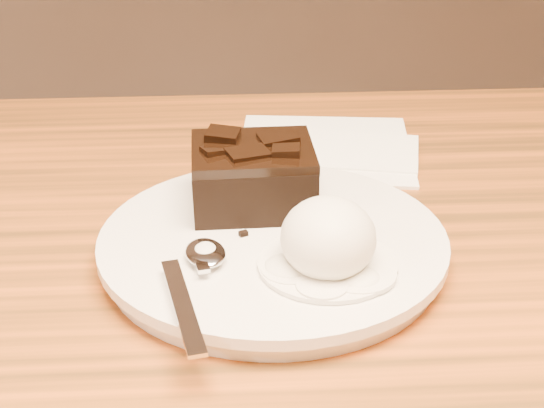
{
  "coord_description": "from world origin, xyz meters",
  "views": [
    {
      "loc": [
        0.06,
        -0.45,
        1.05
      ],
      "look_at": [
        0.09,
        0.06,
        0.79
      ],
      "focal_mm": 54.49,
      "sensor_mm": 36.0,
      "label": 1
    }
  ],
  "objects": [
    {
      "name": "crumb_c",
      "position": [
        0.07,
        0.05,
        0.77
      ],
      "size": [
        0.01,
        0.01,
        0.0
      ],
      "primitive_type": "cube",
      "rotation": [
        0.0,
        0.0,
        0.4
      ],
      "color": "black",
      "rests_on": "plate"
    },
    {
      "name": "napkin",
      "position": [
        0.15,
        0.24,
        0.75
      ],
      "size": [
        0.17,
        0.17,
        0.01
      ],
      "primitive_type": "cube",
      "rotation": [
        0.0,
        0.0,
        -0.11
      ],
      "color": "white",
      "rests_on": "dining_table"
    },
    {
      "name": "crumb_a",
      "position": [
        0.15,
        0.02,
        0.77
      ],
      "size": [
        0.01,
        0.01,
        0.0
      ],
      "primitive_type": "cube",
      "rotation": [
        0.0,
        0.0,
        0.62
      ],
      "color": "black",
      "rests_on": "plate"
    },
    {
      "name": "plate",
      "position": [
        0.09,
        0.05,
        0.76
      ],
      "size": [
        0.25,
        0.25,
        0.02
      ],
      "primitive_type": "cylinder",
      "color": "white",
      "rests_on": "dining_table"
    },
    {
      "name": "melt_puddle",
      "position": [
        0.12,
        0.0,
        0.77
      ],
      "size": [
        0.09,
        0.09,
        0.0
      ],
      "primitive_type": "cylinder",
      "color": "white",
      "rests_on": "plate"
    },
    {
      "name": "crumb_b",
      "position": [
        0.11,
        0.06,
        0.77
      ],
      "size": [
        0.01,
        0.01,
        0.0
      ],
      "primitive_type": "cube",
      "rotation": [
        0.0,
        0.0,
        0.59
      ],
      "color": "black",
      "rests_on": "plate"
    },
    {
      "name": "spoon",
      "position": [
        0.04,
        0.02,
        0.77
      ],
      "size": [
        0.06,
        0.16,
        0.01
      ],
      "primitive_type": null,
      "rotation": [
        0.0,
        0.0,
        0.2
      ],
      "color": "silver",
      "rests_on": "plate"
    },
    {
      "name": "brownie",
      "position": [
        0.08,
        0.1,
        0.79
      ],
      "size": [
        0.09,
        0.08,
        0.04
      ],
      "primitive_type": "cube",
      "rotation": [
        0.0,
        0.0,
        0.02
      ],
      "color": "black",
      "rests_on": "plate"
    },
    {
      "name": "ice_cream_scoop",
      "position": [
        0.12,
        0.0,
        0.79
      ],
      "size": [
        0.06,
        0.07,
        0.05
      ],
      "primitive_type": "ellipsoid",
      "color": "silver",
      "rests_on": "plate"
    }
  ]
}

